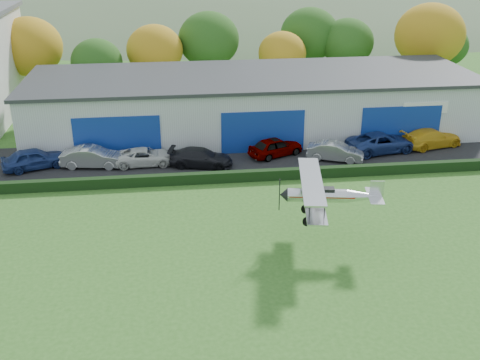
{
  "coord_description": "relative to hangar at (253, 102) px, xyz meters",
  "views": [
    {
      "loc": [
        -2.48,
        -23.19,
        17.54
      ],
      "look_at": [
        1.63,
        10.26,
        2.72
      ],
      "focal_mm": 43.15,
      "sensor_mm": 36.0,
      "label": 1
    }
  ],
  "objects": [
    {
      "name": "ground",
      "position": [
        -5.0,
        -27.98,
        -2.66
      ],
      "size": [
        300.0,
        300.0,
        0.0
      ],
      "primitive_type": "plane",
      "color": "#2E5E1D",
      "rests_on": "ground"
    },
    {
      "name": "car_1",
      "position": [
        -13.88,
        -7.64,
        -1.79
      ],
      "size": [
        5.16,
        2.38,
        1.64
      ],
      "primitive_type": "imported",
      "rotation": [
        0.0,
        0.0,
        1.44
      ],
      "color": "silver",
      "rests_on": "apron"
    },
    {
      "name": "hangar",
      "position": [
        0.0,
        0.0,
        0.0
      ],
      "size": [
        40.6,
        12.6,
        5.3
      ],
      "color": "#B2B7BC",
      "rests_on": "ground"
    },
    {
      "name": "car_5",
      "position": [
        5.57,
        -8.59,
        -1.85
      ],
      "size": [
        4.84,
        3.2,
        1.51
      ],
      "primitive_type": "imported",
      "rotation": [
        0.0,
        0.0,
        1.18
      ],
      "color": "silver",
      "rests_on": "apron"
    },
    {
      "name": "car_0",
      "position": [
        -18.43,
        -7.44,
        -1.78
      ],
      "size": [
        5.25,
        3.5,
        1.66
      ],
      "primitive_type": "imported",
      "rotation": [
        0.0,
        0.0,
        1.92
      ],
      "color": "navy",
      "rests_on": "apron"
    },
    {
      "name": "car_4",
      "position": [
        0.91,
        -7.04,
        -1.81
      ],
      "size": [
        5.0,
        3.62,
        1.58
      ],
      "primitive_type": "imported",
      "rotation": [
        0.0,
        0.0,
        2.0
      ],
      "color": "gray",
      "rests_on": "apron"
    },
    {
      "name": "biplane",
      "position": [
        1.22,
        -21.59,
        0.59
      ],
      "size": [
        6.1,
        6.97,
        2.59
      ],
      "rotation": [
        0.0,
        0.0,
        -0.17
      ],
      "color": "silver"
    },
    {
      "name": "distant_hills",
      "position": [
        -9.38,
        112.02,
        -15.7
      ],
      "size": [
        430.0,
        196.0,
        56.0
      ],
      "color": "#4C6642",
      "rests_on": "ground"
    },
    {
      "name": "car_7",
      "position": [
        14.67,
        -6.55,
        -1.81
      ],
      "size": [
        5.88,
        3.56,
        1.59
      ],
      "primitive_type": "imported",
      "rotation": [
        0.0,
        0.0,
        1.83
      ],
      "color": "gold",
      "rests_on": "apron"
    },
    {
      "name": "hedge",
      "position": [
        -2.0,
        -11.78,
        -2.26
      ],
      "size": [
        46.0,
        0.6,
        0.8
      ],
      "primitive_type": "cube",
      "color": "black",
      "rests_on": "ground"
    },
    {
      "name": "car_2",
      "position": [
        -9.78,
        -7.68,
        -1.94
      ],
      "size": [
        4.91,
        2.42,
        1.34
      ],
      "primitive_type": "imported",
      "rotation": [
        0.0,
        0.0,
        1.61
      ],
      "color": "silver",
      "rests_on": "apron"
    },
    {
      "name": "apron",
      "position": [
        -2.0,
        -6.98,
        -2.63
      ],
      "size": [
        48.0,
        9.0,
        0.05
      ],
      "primitive_type": "cube",
      "color": "black",
      "rests_on": "ground"
    },
    {
      "name": "car_6",
      "position": [
        9.98,
        -7.17,
        -1.78
      ],
      "size": [
        6.35,
        3.82,
        1.65
      ],
      "primitive_type": "imported",
      "rotation": [
        0.0,
        0.0,
        1.76
      ],
      "color": "navy",
      "rests_on": "apron"
    },
    {
      "name": "tree_belt",
      "position": [
        -4.15,
        12.64,
        2.95
      ],
      "size": [
        75.7,
        13.22,
        10.12
      ],
      "color": "#3D2614",
      "rests_on": "ground"
    },
    {
      "name": "car_3",
      "position": [
        -5.38,
        -8.56,
        -1.87
      ],
      "size": [
        5.38,
        3.15,
        1.46
      ],
      "primitive_type": "imported",
      "rotation": [
        0.0,
        0.0,
        1.34
      ],
      "color": "black",
      "rests_on": "apron"
    }
  ]
}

